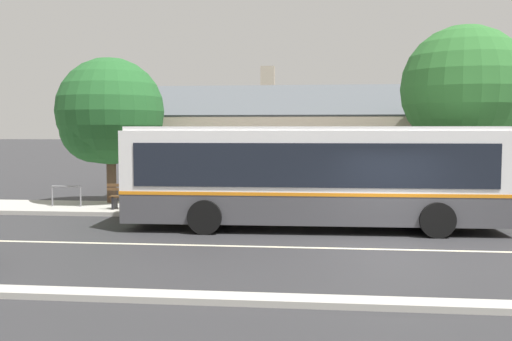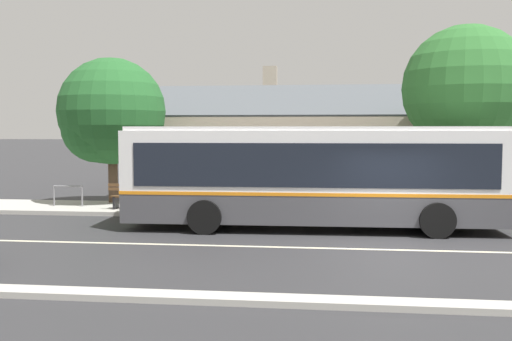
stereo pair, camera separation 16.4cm
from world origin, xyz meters
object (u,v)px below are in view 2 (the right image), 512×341
(street_tree_primary, at_px, (466,89))
(bench_by_building, at_px, (133,198))
(bench_down_street, at_px, (266,199))
(bike_rack, at_px, (68,192))
(street_tree_secondary, at_px, (109,115))
(transit_bus, at_px, (312,174))

(street_tree_primary, bearing_deg, bench_by_building, -171.64)
(bench_down_street, height_order, bike_rack, bench_down_street)
(street_tree_secondary, bearing_deg, bike_rack, -133.10)
(bench_by_building, distance_m, street_tree_secondary, 3.81)
(bike_rack, bearing_deg, bench_down_street, -3.25)
(transit_bus, height_order, street_tree_primary, street_tree_primary)
(transit_bus, xyz_separation_m, street_tree_secondary, (-7.98, 4.14, 1.90))
(street_tree_primary, xyz_separation_m, street_tree_secondary, (-13.41, 0.02, -0.90))
(street_tree_secondary, bearing_deg, street_tree_primary, -0.08)
(bike_rack, bearing_deg, transit_bus, -17.58)
(transit_bus, bearing_deg, street_tree_primary, 37.22)
(transit_bus, height_order, bench_by_building, transit_bus)
(transit_bus, relative_size, street_tree_secondary, 1.95)
(bench_by_building, height_order, street_tree_secondary, street_tree_secondary)
(street_tree_primary, height_order, street_tree_secondary, street_tree_primary)
(bench_by_building, xyz_separation_m, street_tree_secondary, (-1.53, 1.76, 3.01))
(street_tree_secondary, bearing_deg, bench_down_street, -14.74)
(bench_by_building, xyz_separation_m, street_tree_primary, (11.88, 1.75, 3.91))
(bike_rack, bearing_deg, street_tree_primary, 4.80)
(bench_down_street, distance_m, street_tree_secondary, 7.20)
(transit_bus, bearing_deg, bench_down_street, 123.74)
(transit_bus, height_order, bike_rack, transit_bus)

